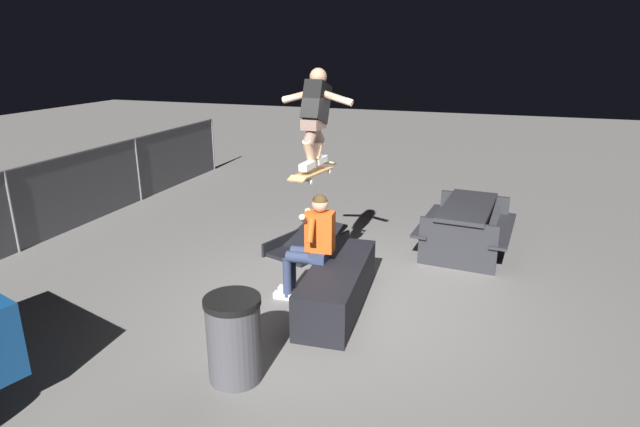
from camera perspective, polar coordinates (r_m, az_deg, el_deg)
name	(u,v)px	position (r m, az deg, el deg)	size (l,w,h in m)	color
ground_plane	(342,303)	(6.58, 2.42, -9.80)	(40.00, 40.00, 0.00)	slate
ledge_box_main	(337,286)	(6.39, 1.93, -7.96)	(1.90, 0.60, 0.54)	black
person_sitting_on_ledge	(311,241)	(6.37, -0.96, -3.04)	(0.59, 0.76, 1.38)	#2D3856
skateboard	(314,172)	(6.19, -0.69, 4.55)	(1.03, 0.28, 0.13)	#AD8451
skater_airborne	(315,113)	(6.12, -0.50, 10.94)	(0.63, 0.89, 1.12)	white
kicker_ramp	(307,245)	(8.17, -1.42, -3.52)	(1.39, 1.09, 0.44)	black
picnic_table_back	(467,220)	(8.31, 15.78, -0.71)	(1.81, 1.48, 0.75)	#28282D
trash_bin	(234,338)	(5.11, -9.39, -13.36)	(0.54, 0.54, 0.85)	#47474C
fence_back	(11,209)	(9.17, -30.76, 0.43)	(12.05, 0.05, 1.31)	slate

